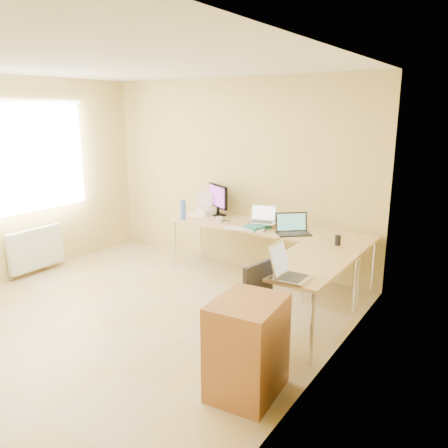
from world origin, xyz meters
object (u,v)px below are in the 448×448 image
Objects in this scene: monitor at (218,200)px; desk_fan at (207,203)px; laptop_center at (262,215)px; keyboard at (245,229)px; desk_main at (267,254)px; office_chair at (241,297)px; laptop_return at (292,265)px; desk_return at (307,297)px; water_bottle at (183,210)px; cabinet at (247,351)px; laptop_black at (294,224)px; mug at (220,220)px.

desk_fan is at bearing -150.14° from monitor.
keyboard is (-0.10, -0.26, -0.15)m from laptop_center.
office_chair is at bearing -70.33° from desk_main.
desk_fan is (-1.07, 0.20, 0.52)m from desk_main.
monitor is 0.87m from laptop_center.
desk_return is at bearing 3.91° from laptop_return.
desk_fan reaches higher than desk_return.
laptop_center is at bearing 13.57° from water_bottle.
desk_fan reaches higher than cabinet.
cabinet is (1.89, -2.42, -0.59)m from monitor.
desk_fan is at bearing 136.50° from keyboard.
desk_return is 4.27× the size of desk_fan.
cabinet is at bearing -59.77° from desk_fan.
water_bottle is at bearing -179.55° from laptop_center.
laptop_center is at bearing -147.09° from desk_main.
office_chair is at bearing -121.20° from desk_return.
laptop_return is at bearing -66.62° from laptop_center.
laptop_black is 1.04m from mug.
water_bottle is 0.33× the size of cabinet.
desk_fan is 0.37× the size of cabinet.
cabinet is (2.12, -1.92, -0.51)m from water_bottle.
cabinet is at bearing -51.68° from mug.
laptop_black and laptop_return have the same top height.
mug is 1.92m from office_chair.
laptop_black is at bearing 106.54° from office_chair.
monitor is at bearing -10.33° from desk_fan.
desk_fan is (-0.91, 0.50, 0.14)m from keyboard.
water_bottle reaches higher than desk_return.
keyboard is 1.71m from laptop_return.
mug reaches higher than desk_return.
desk_main is at bearing -20.87° from desk_fan.
keyboard is at bearing -4.55° from monitor.
desk_return is at bearing 68.98° from office_chair.
laptop_center is at bearing 53.29° from keyboard.
mug is at bearing 123.70° from cabinet.
laptop_black is 0.48× the size of cabinet.
desk_fan reaches higher than laptop_return.
keyboard is (0.73, -0.50, -0.21)m from monitor.
cabinet reaches higher than keyboard.
desk_fan reaches higher than desk_main.
keyboard is (-0.17, -0.30, 0.38)m from desk_main.
desk_main is 8.71× the size of desk_fan.
keyboard reaches higher than desk_return.
cabinet is (1.00, -2.22, -0.01)m from desk_main.
desk_fan is at bearing 153.48° from laptop_center.
laptop_black is at bearing -0.66° from keyboard.
laptop_return reaches higher than desk_main.
laptop_black is at bearing -25.79° from laptop_center.
cabinet is at bearing -42.17° from water_bottle.
desk_return is at bearing -46.39° from keyboard.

